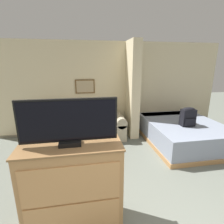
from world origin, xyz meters
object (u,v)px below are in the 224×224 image
at_px(tv_dresser, 73,188).
at_px(bed, 182,132).
at_px(tv, 69,122).
at_px(couch, 87,126).
at_px(backpack, 188,116).
at_px(coffee_table, 89,142).
at_px(table_lamp, 41,109).

bearing_deg(tv_dresser, bed, 37.05).
relative_size(tv, bed, 0.49).
bearing_deg(couch, backpack, -22.14).
xyz_separation_m(tv, backpack, (2.62, 1.76, -0.61)).
xyz_separation_m(tv_dresser, bed, (2.69, 2.03, -0.28)).
relative_size(tv_dresser, bed, 0.53).
distance_m(bed, backpack, 0.58).
bearing_deg(tv_dresser, couch, 84.66).
distance_m(coffee_table, tv_dresser, 1.65).
bearing_deg(tv_dresser, table_lamp, 108.07).
relative_size(bed, backpack, 4.79).
bearing_deg(bed, tv_dresser, -142.95).
relative_size(coffee_table, tv, 0.62).
distance_m(couch, backpack, 2.59).
relative_size(table_lamp, backpack, 1.06).
height_order(tv_dresser, bed, tv_dresser).
bearing_deg(table_lamp, tv, -71.92).
height_order(couch, coffee_table, couch).
bearing_deg(bed, couch, 164.03).
bearing_deg(couch, tv_dresser, -95.34).
bearing_deg(table_lamp, backpack, -14.79).
distance_m(tv_dresser, backpack, 3.16).
height_order(tv, backpack, tv).
height_order(couch, tv_dresser, tv_dresser).
bearing_deg(tv, tv_dresser, -90.00).
xyz_separation_m(table_lamp, tv_dresser, (0.88, -2.68, -0.34)).
distance_m(coffee_table, bed, 2.46).
xyz_separation_m(couch, tv, (-0.25, -2.72, 1.06)).
xyz_separation_m(coffee_table, table_lamp, (-1.13, 1.07, 0.52)).
height_order(table_lamp, bed, table_lamp).
xyz_separation_m(table_lamp, backpack, (3.49, -0.92, -0.11)).
distance_m(tv, bed, 3.54).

